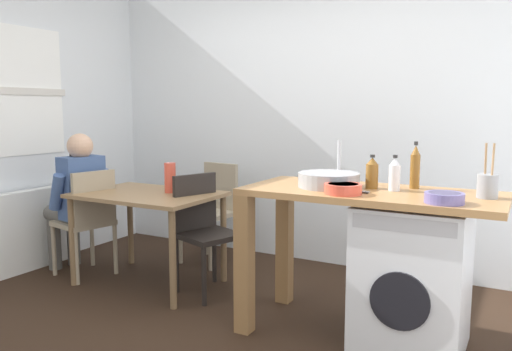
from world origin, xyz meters
The scene contains 20 objects.
ground_plane centered at (0.00, 0.00, 0.00)m, with size 5.46×5.46×0.00m, color black.
wall_back centered at (0.00, 1.75, 1.35)m, with size 4.60×0.10×2.70m, color silver.
radiator centered at (-2.02, 0.30, 0.35)m, with size 0.10×0.80×0.70m, color white.
dining_table centered at (-0.87, 0.50, 0.64)m, with size 1.10×0.76×0.74m.
chair_person_seat centered at (-1.41, 0.38, 0.51)m, with size 0.47×0.47×0.90m.
chair_opposite centered at (-0.39, 0.57, 0.51)m, with size 0.51×0.51×0.90m.
chair_spare_by_wall centered at (-0.76, 1.27, 0.51)m, with size 0.45×0.45×0.90m.
seated_person centered at (-1.57, 0.41, 0.67)m, with size 0.54×0.54×1.20m.
kitchen_counter centered at (0.75, 0.38, 0.76)m, with size 1.50×0.68×0.92m.
washing_machine centered at (1.22, 0.38, 0.43)m, with size 0.60×0.61×0.86m.
sink_basin centered at (0.70, 0.38, 0.97)m, with size 0.38×0.38×0.09m, color #9EA0A5.
tap centered at (0.70, 0.56, 1.06)m, with size 0.02×0.02×0.28m, color #B2B2B7.
bottle_tall_green centered at (0.94, 0.46, 1.01)m, with size 0.08×0.08×0.21m.
bottle_squat_brown centered at (1.08, 0.43, 1.02)m, with size 0.07×0.07×0.21m.
bottle_clear_small centered at (1.17, 0.58, 1.05)m, with size 0.06×0.06×0.29m.
mixing_bowl centered at (0.86, 0.18, 0.95)m, with size 0.21×0.21×0.06m.
utensil_crock centered at (1.59, 0.43, 0.99)m, with size 0.11×0.11×0.30m.
colander centered at (1.41, 0.16, 0.95)m, with size 0.20×0.20×0.06m.
vase centered at (-0.72, 0.60, 0.86)m, with size 0.09×0.09×0.24m, color #D84C38.
scissors centered at (0.91, 0.28, 0.92)m, with size 0.15×0.06×0.01m.
Camera 1 is at (1.80, -2.55, 1.40)m, focal length 35.58 mm.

